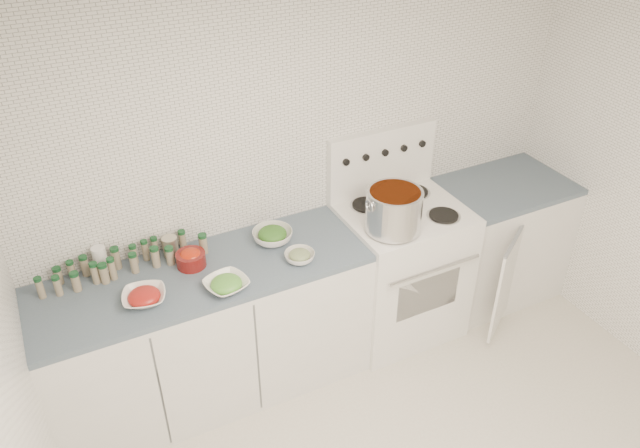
{
  "coord_description": "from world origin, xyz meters",
  "views": [
    {
      "loc": [
        -1.47,
        -1.51,
        3.0
      ],
      "look_at": [
        -0.13,
        1.14,
        1.04
      ],
      "focal_mm": 35.0,
      "sensor_mm": 36.0,
      "label": 1
    }
  ],
  "objects_px": {
    "stove": "(399,266)",
    "bowl_snowpea": "(226,284)",
    "stock_pot": "(394,209)",
    "bowl_tomato": "(144,297)"
  },
  "relations": [
    {
      "from": "bowl_snowpea",
      "to": "stock_pot",
      "type": "bearing_deg",
      "value": 1.93
    },
    {
      "from": "stove",
      "to": "bowl_tomato",
      "type": "distance_m",
      "value": 1.7
    },
    {
      "from": "stock_pot",
      "to": "bowl_snowpea",
      "type": "relative_size",
      "value": 1.3
    },
    {
      "from": "stove",
      "to": "stock_pot",
      "type": "xyz_separation_m",
      "value": [
        -0.18,
        -0.16,
        0.59
      ]
    },
    {
      "from": "stove",
      "to": "bowl_snowpea",
      "type": "height_order",
      "value": "stove"
    },
    {
      "from": "bowl_tomato",
      "to": "bowl_snowpea",
      "type": "bearing_deg",
      "value": -12.87
    },
    {
      "from": "bowl_tomato",
      "to": "bowl_snowpea",
      "type": "height_order",
      "value": "same"
    },
    {
      "from": "stock_pot",
      "to": "bowl_tomato",
      "type": "relative_size",
      "value": 1.3
    },
    {
      "from": "stock_pot",
      "to": "bowl_tomato",
      "type": "height_order",
      "value": "stock_pot"
    },
    {
      "from": "stove",
      "to": "bowl_snowpea",
      "type": "xyz_separation_m",
      "value": [
        -1.23,
        -0.19,
        0.44
      ]
    }
  ]
}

